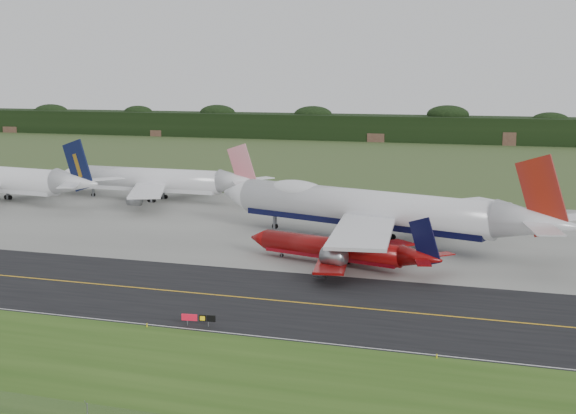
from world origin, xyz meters
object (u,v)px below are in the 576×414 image
Objects in this scene: jet_star_tail at (156,181)px; taxiway_sign at (198,318)px; jet_red_737 at (341,250)px; jet_ba_747 at (373,209)px.

taxiway_sign is at bearing -59.93° from jet_star_tail.
jet_star_tail is (-61.71, 53.65, 2.34)m from jet_red_737.
jet_red_737 is at bearing -41.00° from jet_star_tail.
jet_ba_747 is 16.49× the size of taxiway_sign.
jet_ba_747 is at bearing 87.16° from jet_red_737.
jet_star_tail is (-62.71, 33.42, -1.33)m from jet_ba_747.
jet_ba_747 is 1.27× the size of jet_star_tail.
jet_ba_747 is at bearing 79.86° from taxiway_sign.
jet_star_tail reaches higher than taxiway_sign.
taxiway_sign is at bearing -104.01° from jet_red_737.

